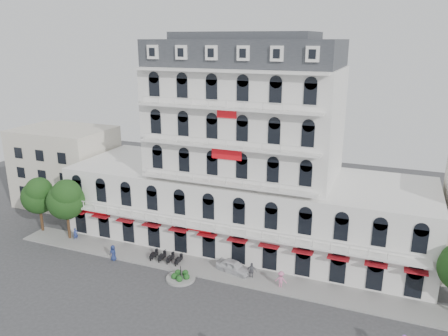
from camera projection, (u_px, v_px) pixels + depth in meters
ground at (180, 317)px, 40.95m from camera, size 120.00×120.00×0.00m
sidewalk at (217, 271)px, 48.93m from camera, size 53.00×4.00×0.16m
main_building at (245, 165)px, 54.11m from camera, size 45.00×15.00×25.80m
flank_building_west at (66, 166)px, 67.72m from camera, size 14.00×10.00×12.00m
traffic_island at (181, 277)px, 47.29m from camera, size 3.20×3.20×1.60m
parked_scooter_row at (166, 262)px, 51.04m from camera, size 4.40×1.80×1.10m
tree_west_outer at (38, 194)px, 57.55m from camera, size 4.50×4.48×7.76m
tree_west_inner at (66, 198)px, 55.23m from camera, size 4.76×4.76×8.25m
parked_car at (234, 267)px, 48.55m from camera, size 4.42×2.56×1.42m
pedestrian_left at (113, 253)px, 51.18m from camera, size 1.01×0.75×1.89m
pedestrian_mid at (252, 271)px, 47.25m from camera, size 1.12×0.52×1.86m
pedestrian_right at (281, 280)px, 45.44m from camera, size 1.25×0.74×1.91m
pedestrian_far at (76, 234)px, 56.29m from camera, size 0.61×0.71×1.66m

